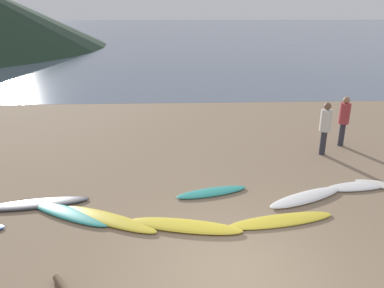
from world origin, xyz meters
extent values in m
cube|color=#8C7559|center=(0.00, 10.00, -0.10)|extent=(120.00, 120.00, 0.20)
cube|color=slate|center=(0.00, 63.27, 0.00)|extent=(140.00, 100.00, 0.01)
ellipsoid|color=#333338|center=(-4.65, 2.82, 0.04)|extent=(2.70, 1.01, 0.08)
ellipsoid|color=teal|center=(-3.72, 2.32, 0.04)|extent=(2.43, 1.69, 0.09)
ellipsoid|color=yellow|center=(-2.69, 2.00, 0.04)|extent=(2.61, 1.70, 0.09)
ellipsoid|color=yellow|center=(-0.86, 1.61, 0.05)|extent=(2.73, 1.14, 0.10)
ellipsoid|color=teal|center=(-0.09, 3.27, 0.04)|extent=(2.06, 1.00, 0.08)
ellipsoid|color=yellow|center=(1.41, 1.77, 0.03)|extent=(2.71, 1.04, 0.06)
ellipsoid|color=white|center=(2.37, 2.85, 0.05)|extent=(2.37, 1.49, 0.09)
ellipsoid|color=white|center=(4.06, 3.45, 0.03)|extent=(1.98, 0.83, 0.07)
cylinder|color=#2D2D38|center=(3.93, 5.96, 0.42)|extent=(0.20, 0.20, 0.84)
cylinder|color=beige|center=(3.93, 5.96, 1.21)|extent=(0.37, 0.37, 0.73)
sphere|color=brown|center=(3.93, 5.96, 1.69)|extent=(0.24, 0.24, 0.24)
cylinder|color=#2D2D38|center=(4.91, 6.76, 0.42)|extent=(0.20, 0.20, 0.84)
cylinder|color=#9E3338|center=(4.91, 6.76, 1.20)|extent=(0.36, 0.36, 0.73)
sphere|color=#936B4C|center=(4.91, 6.76, 1.69)|extent=(0.24, 0.24, 0.24)
camera|label=1|loc=(-1.03, -5.96, 4.88)|focal=35.69mm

